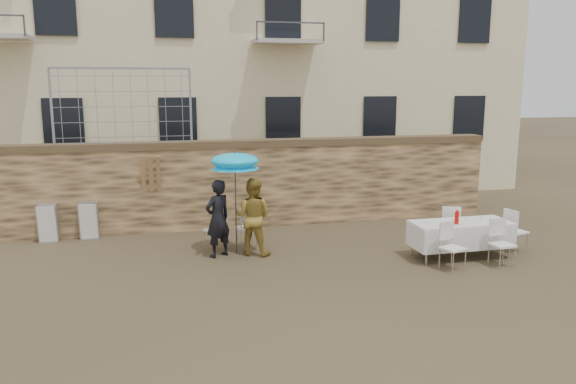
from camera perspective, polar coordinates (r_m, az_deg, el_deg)
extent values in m
plane|color=brown|center=(10.05, 0.67, -10.31)|extent=(80.00, 80.00, 0.00)
cube|color=olive|center=(14.49, -4.08, 0.81)|extent=(13.00, 0.50, 2.20)
imported|color=black|center=(11.99, -7.14, -2.69)|extent=(0.73, 0.66, 1.67)
imported|color=gold|center=(12.08, -3.60, -2.50)|extent=(1.02, 0.94, 1.67)
cylinder|color=#3F3F44|center=(12.11, -5.32, -2.02)|extent=(0.03, 0.03, 1.87)
cone|color=#0BBEFF|center=(11.92, -5.41, 2.89)|extent=(1.06, 1.06, 0.22)
cube|color=silver|center=(12.42, 17.19, -3.02)|extent=(2.10, 0.85, 0.05)
cylinder|color=silver|center=(11.78, 13.93, -5.52)|extent=(0.04, 0.04, 0.74)
cylinder|color=silver|center=(12.74, 21.58, -4.73)|extent=(0.04, 0.04, 0.74)
cylinder|color=silver|center=(12.37, 12.47, -4.66)|extent=(0.04, 0.04, 0.74)
cylinder|color=silver|center=(13.29, 19.90, -3.98)|extent=(0.04, 0.04, 0.74)
cylinder|color=red|center=(12.16, 16.78, -2.54)|extent=(0.09, 0.09, 0.26)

